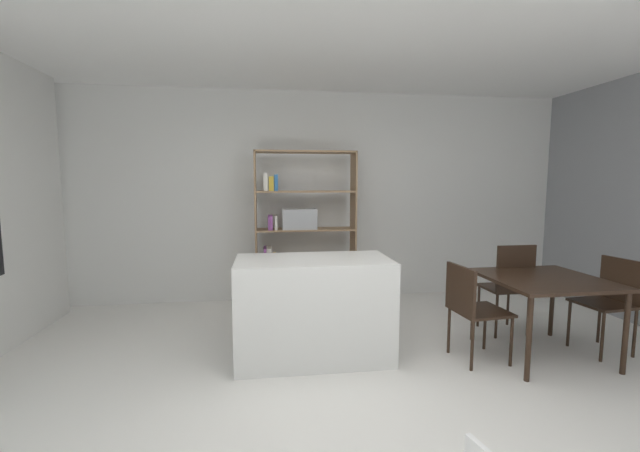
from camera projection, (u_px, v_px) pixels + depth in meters
name	position (u px, v px, depth m)	size (l,w,h in m)	color
ground_plane	(342.00, 409.00, 2.80)	(10.20, 10.20, 0.00)	silver
back_partition	(304.00, 197.00, 5.43)	(7.41, 0.06, 2.84)	silver
kitchen_island	(313.00, 308.00, 3.61)	(1.40, 0.71, 0.92)	silver
open_bookshelf	(298.00, 225.00, 5.10)	(1.30, 0.34, 2.01)	#997551
dining_table	(544.00, 285.00, 3.61)	(1.00, 0.98, 0.74)	black
dining_chair_window_side	(611.00, 296.00, 3.73)	(0.47, 0.46, 0.89)	black
dining_chair_island_side	(471.00, 304.00, 3.53)	(0.48, 0.47, 0.88)	black
dining_chair_far	(510.00, 281.00, 4.13)	(0.42, 0.41, 0.98)	black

